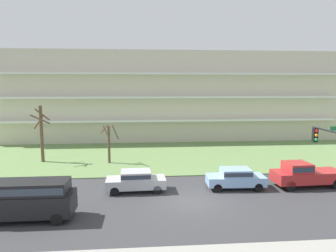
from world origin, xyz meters
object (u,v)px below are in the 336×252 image
van_black_near_left (28,197)px  sedan_silver_center_right (136,180)px  pickup_red_center_left (305,174)px  sedan_blue_near_right (236,177)px  tree_left (109,142)px  tree_far_left (41,132)px

van_black_near_left → sedan_silver_center_right: bearing=36.2°
pickup_red_center_left → sedan_silver_center_right: size_ratio=1.23×
van_black_near_left → sedan_blue_near_right: 14.53m
pickup_red_center_left → sedan_silver_center_right: (-13.16, 0.01, -0.14)m
tree_left → van_black_near_left: size_ratio=0.79×
tree_left → sedan_silver_center_right: bearing=-71.7°
tree_left → sedan_blue_near_right: size_ratio=0.92×
tree_far_left → sedan_blue_near_right: bearing=-29.0°
sedan_silver_center_right → sedan_blue_near_right: 7.63m
tree_left → sedan_silver_center_right: tree_left is taller
pickup_red_center_left → sedan_silver_center_right: 13.16m
tree_far_left → sedan_silver_center_right: 13.91m
van_black_near_left → tree_left: bearing=75.8°
van_black_near_left → pickup_red_center_left: size_ratio=0.95×
tree_far_left → sedan_silver_center_right: (9.75, -9.64, -2.33)m
tree_left → tree_far_left: bearing=171.5°
tree_far_left → pickup_red_center_left: (22.91, -9.65, -2.18)m
van_black_near_left → pickup_red_center_left: 19.85m
van_black_near_left → sedan_blue_near_right: size_ratio=1.16×
van_black_near_left → sedan_silver_center_right: size_ratio=1.17×
tree_far_left → van_black_near_left: 14.69m
pickup_red_center_left → sedan_silver_center_right: bearing=-2.8°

